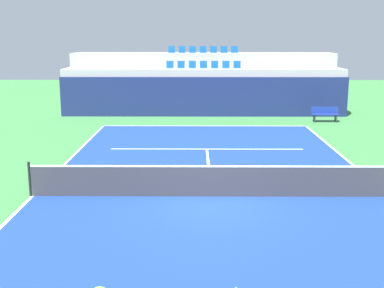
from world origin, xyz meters
The scene contains 13 objects.
ground_plane centered at (0.00, 0.00, 0.00)m, with size 80.00×80.00×0.00m, color #387A3D.
court_surface centered at (0.00, 0.00, 0.01)m, with size 11.00×24.00×0.01m, color navy.
baseline_far centered at (0.00, 11.95, 0.01)m, with size 11.00×0.10×0.00m, color white.
sideline_left centered at (-5.45, 0.00, 0.01)m, with size 0.10×24.00×0.00m, color white.
service_line_far centered at (0.00, 6.40, 0.01)m, with size 8.26×0.10×0.00m, color white.
centre_service_line centered at (0.00, 3.20, 0.01)m, with size 0.10×6.40×0.00m, color white.
back_wall centered at (0.00, 15.27, 1.17)m, with size 17.15×0.30×2.35m, color navy.
stands_tier_lower centered at (0.00, 16.62, 1.39)m, with size 17.15×2.40×2.79m, color #9E9E99.
stands_tier_upper centered at (0.00, 19.02, 1.82)m, with size 17.15×2.40×3.64m, color #9E9E99.
seating_row_lower centered at (0.00, 16.72, 2.91)m, with size 4.61×0.44×0.44m.
seating_row_upper centered at (0.00, 19.12, 3.76)m, with size 4.61×0.44×0.44m.
tennis_net centered at (0.00, 0.00, 0.51)m, with size 11.08×0.08×1.07m.
player_bench centered at (6.80, 13.32, 0.51)m, with size 1.50×0.40×0.85m.
Camera 1 is at (-0.48, -14.41, 4.81)m, focal length 46.59 mm.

